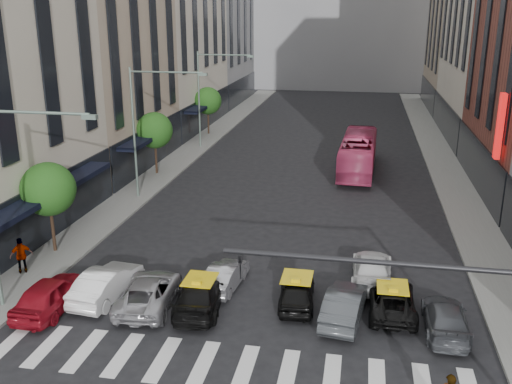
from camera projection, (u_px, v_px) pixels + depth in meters
The scene contains 25 objects.
sidewalk_left at pixel (176, 162), 49.95m from camera, with size 3.00×96.00×0.15m, color slate.
sidewalk_right at pixel (449, 175), 45.89m from camera, with size 3.00×96.00×0.15m, color slate.
building_left_b at pixel (96, 20), 45.44m from camera, with size 8.00×16.00×24.00m, color tan.
building_right_d at pixel (469, 1), 73.50m from camera, with size 8.00×18.00×28.00m, color tan.
tree_near at pixel (48, 189), 30.18m from camera, with size 2.88×2.88×4.95m.
tree_mid at pixel (155, 130), 45.17m from camera, with size 2.88×2.88×4.95m.
tree_far at pixel (208, 101), 60.16m from camera, with size 2.88×2.88×4.95m.
streetlamp_near at pixel (5, 182), 23.57m from camera, with size 5.38×0.25×9.00m.
streetlamp_mid at pixel (146, 116), 38.56m from camera, with size 5.38×0.25×9.00m.
streetlamp_far at pixel (208, 87), 53.55m from camera, with size 5.38×0.25×9.00m.
traffic_signal at pixel (470, 312), 16.19m from camera, with size 10.10×0.20×6.00m.
liberty_sign at pixel (500, 126), 34.53m from camera, with size 0.30×0.70×4.00m.
car_red at pixel (51, 294), 25.08m from camera, with size 1.80×4.48×1.53m, color maroon.
car_white_front at pixel (107, 283), 26.16m from camera, with size 1.57×4.49×1.48m, color white.
car_silver at pixel (149, 291), 25.50m from camera, with size 2.25×4.88×1.36m, color #9C9BA0.
taxi_left at pixel (201, 294), 25.24m from camera, with size 1.95×4.79×1.39m, color black.
taxi_center at pixel (297, 291), 25.57m from camera, with size 1.56×3.89×1.32m, color black.
car_grey_mid at pixel (345, 304), 24.32m from camera, with size 1.50×4.30×1.42m, color #373A3D.
taxi_right at pixel (392, 299), 24.95m from camera, with size 2.00×4.34×1.21m, color black.
car_grey_curb at pixel (446, 318), 23.39m from camera, with size 1.73×4.26×1.24m, color #46494E.
car_row2_left at pixel (225, 275), 27.19m from camera, with size 1.31×3.75×1.24m, color #97979C.
car_row2_right at pixel (372, 269), 27.73m from camera, with size 1.92×4.73×1.37m, color white.
bus at pixel (358, 153), 46.68m from camera, with size 2.61×11.14×3.10m, color #C43966.
rider at pixel (451, 379), 17.64m from camera, with size 0.61×0.40×1.68m, color gray.
pedestrian_far at pixel (21, 255), 28.32m from camera, with size 1.08×0.45×1.84m, color gray.
Camera 1 is at (4.36, -16.28, 12.62)m, focal length 40.00 mm.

